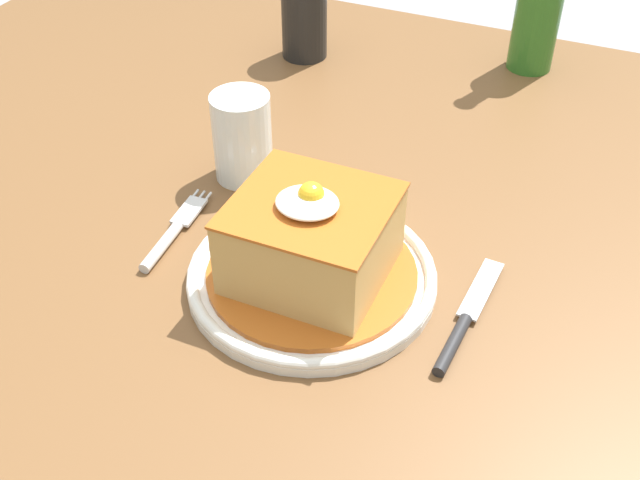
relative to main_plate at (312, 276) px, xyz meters
The scene contains 8 objects.
dining_table 0.17m from the main_plate, 113.14° to the left, with size 1.41×1.07×0.78m.
main_plate is the anchor object (origin of this frame).
sandwich_meal 0.04m from the main_plate, 95.68° to the right, with size 0.21×0.21×0.11m.
fork 0.17m from the main_plate, behind, with size 0.03×0.14×0.01m.
knife 0.16m from the main_plate, ahead, with size 0.03×0.17×0.01m.
soda_can 0.50m from the main_plate, 115.44° to the left, with size 0.07×0.07×0.12m.
beer_bottle_green 0.57m from the main_plate, 79.80° to the left, with size 0.06×0.06×0.27m.
drinking_glass 0.21m from the main_plate, 137.07° to the left, with size 0.07×0.07×0.10m.
Camera 1 is at (0.29, -0.65, 1.30)m, focal length 43.68 mm.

